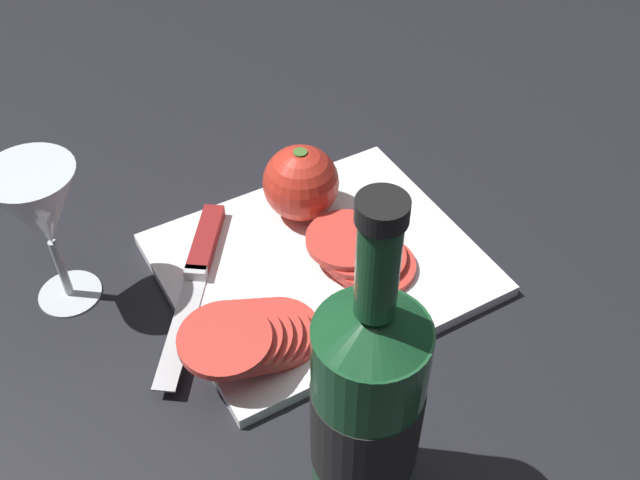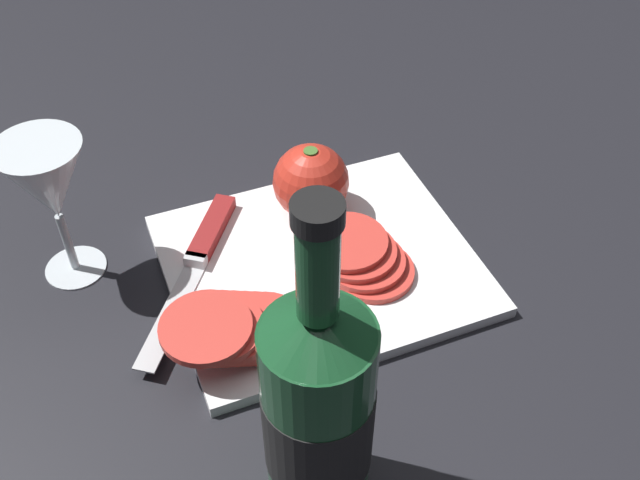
{
  "view_description": "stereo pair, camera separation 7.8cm",
  "coord_description": "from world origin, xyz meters",
  "px_view_note": "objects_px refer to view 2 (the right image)",
  "views": [
    {
      "loc": [
        0.36,
        0.51,
        0.59
      ],
      "look_at": [
        0.09,
        0.03,
        0.04
      ],
      "focal_mm": 42.0,
      "sensor_mm": 36.0,
      "label": 1
    },
    {
      "loc": [
        0.29,
        0.54,
        0.59
      ],
      "look_at": [
        0.09,
        0.03,
        0.04
      ],
      "focal_mm": 42.0,
      "sensor_mm": 36.0,
      "label": 2
    }
  ],
  "objects_px": {
    "knife": "(205,244)",
    "tomato_slice_stack_near": "(235,327)",
    "wine_glass": "(49,186)",
    "wine_bottle": "(318,413)",
    "tomato_slice_stack_far": "(360,257)",
    "whole_tomato": "(311,181)"
  },
  "relations": [
    {
      "from": "knife",
      "to": "tomato_slice_stack_near",
      "type": "relative_size",
      "value": 1.46
    },
    {
      "from": "wine_glass",
      "to": "knife",
      "type": "xyz_separation_m",
      "value": [
        -0.14,
        0.03,
        -0.1
      ]
    },
    {
      "from": "tomato_slice_stack_near",
      "to": "wine_glass",
      "type": "bearing_deg",
      "value": -52.61
    },
    {
      "from": "wine_glass",
      "to": "knife",
      "type": "bearing_deg",
      "value": 165.54
    },
    {
      "from": "wine_bottle",
      "to": "tomato_slice_stack_far",
      "type": "bearing_deg",
      "value": -121.76
    },
    {
      "from": "whole_tomato",
      "to": "tomato_slice_stack_far",
      "type": "bearing_deg",
      "value": 98.74
    },
    {
      "from": "wine_bottle",
      "to": "wine_glass",
      "type": "relative_size",
      "value": 1.94
    },
    {
      "from": "whole_tomato",
      "to": "knife",
      "type": "relative_size",
      "value": 0.41
    },
    {
      "from": "knife",
      "to": "wine_bottle",
      "type": "bearing_deg",
      "value": 38.35
    },
    {
      "from": "whole_tomato",
      "to": "tomato_slice_stack_far",
      "type": "relative_size",
      "value": 0.74
    },
    {
      "from": "wine_glass",
      "to": "tomato_slice_stack_near",
      "type": "bearing_deg",
      "value": 127.39
    },
    {
      "from": "wine_bottle",
      "to": "tomato_slice_stack_near",
      "type": "bearing_deg",
      "value": -82.86
    },
    {
      "from": "wine_bottle",
      "to": "tomato_slice_stack_near",
      "type": "xyz_separation_m",
      "value": [
        0.02,
        -0.16,
        -0.08
      ]
    },
    {
      "from": "wine_bottle",
      "to": "whole_tomato",
      "type": "height_order",
      "value": "wine_bottle"
    },
    {
      "from": "wine_glass",
      "to": "knife",
      "type": "relative_size",
      "value": 0.8
    },
    {
      "from": "whole_tomato",
      "to": "tomato_slice_stack_near",
      "type": "relative_size",
      "value": 0.6
    },
    {
      "from": "whole_tomato",
      "to": "wine_glass",
      "type": "bearing_deg",
      "value": -4.5
    },
    {
      "from": "wine_bottle",
      "to": "tomato_slice_stack_far",
      "type": "xyz_separation_m",
      "value": [
        -0.13,
        -0.21,
        -0.09
      ]
    },
    {
      "from": "wine_glass",
      "to": "whole_tomato",
      "type": "distance_m",
      "value": 0.27
    },
    {
      "from": "wine_glass",
      "to": "whole_tomato",
      "type": "relative_size",
      "value": 1.93
    },
    {
      "from": "wine_bottle",
      "to": "wine_glass",
      "type": "xyz_separation_m",
      "value": [
        0.15,
        -0.33,
        0.0
      ]
    },
    {
      "from": "wine_glass",
      "to": "tomato_slice_stack_near",
      "type": "distance_m",
      "value": 0.23
    }
  ]
}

